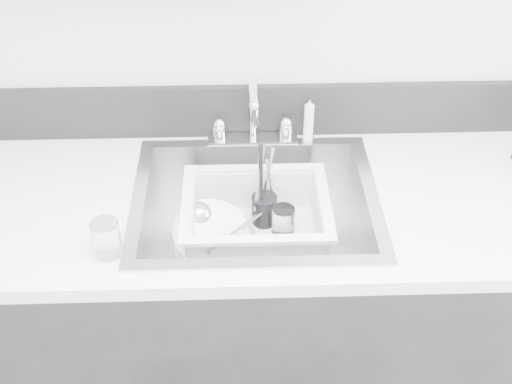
{
  "coord_description": "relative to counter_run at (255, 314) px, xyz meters",
  "views": [
    {
      "loc": [
        -0.04,
        -0.09,
        1.98
      ],
      "look_at": [
        0.0,
        1.14,
        0.98
      ],
      "focal_mm": 45.0,
      "sensor_mm": 36.0,
      "label": 1
    }
  ],
  "objects": [
    {
      "name": "room_shell",
      "position": [
        0.0,
        -0.8,
        1.22
      ],
      "size": [
        3.5,
        3.0,
        2.6
      ],
      "color": "silver",
      "rests_on": "ground"
    },
    {
      "name": "counter_run",
      "position": [
        0.0,
        0.0,
        0.0
      ],
      "size": [
        3.2,
        0.62,
        0.92
      ],
      "color": "black",
      "rests_on": "ground"
    },
    {
      "name": "backsplash",
      "position": [
        0.0,
        0.3,
        0.54
      ],
      "size": [
        3.2,
        0.02,
        0.16
      ],
      "primitive_type": "cube",
      "color": "black",
      "rests_on": "counter_run"
    },
    {
      "name": "sink",
      "position": [
        0.0,
        0.0,
        0.37
      ],
      "size": [
        0.64,
        0.52,
        0.2
      ],
      "primitive_type": null,
      "color": "silver",
      "rests_on": "counter_run"
    },
    {
      "name": "faucet",
      "position": [
        0.0,
        0.25,
        0.52
      ],
      "size": [
        0.26,
        0.18,
        0.23
      ],
      "color": "silver",
      "rests_on": "counter_run"
    },
    {
      "name": "side_sprayer",
      "position": [
        0.16,
        0.25,
        0.53
      ],
      "size": [
        0.03,
        0.03,
        0.14
      ],
      "primitive_type": "cylinder",
      "color": "silver",
      "rests_on": "counter_run"
    },
    {
      "name": "wash_tub",
      "position": [
        0.0,
        0.01,
        0.37
      ],
      "size": [
        0.39,
        0.32,
        0.15
      ],
      "primitive_type": null,
      "rotation": [
        0.0,
        0.0,
        -0.01
      ],
      "color": "silver",
      "rests_on": "sink"
    },
    {
      "name": "plate_stack",
      "position": [
        -0.11,
        -0.02,
        0.33
      ],
      "size": [
        0.25,
        0.24,
        0.1
      ],
      "rotation": [
        0.0,
        0.0,
        0.06
      ],
      "color": "white",
      "rests_on": "wash_tub"
    },
    {
      "name": "utensil_cup",
      "position": [
        0.03,
        0.08,
        0.36
      ],
      "size": [
        0.07,
        0.07,
        0.24
      ],
      "rotation": [
        0.0,
        0.0,
        0.13
      ],
      "color": "black",
      "rests_on": "wash_tub"
    },
    {
      "name": "ladle",
      "position": [
        -0.09,
        -0.01,
        0.35
      ],
      "size": [
        0.32,
        0.26,
        0.09
      ],
      "primitive_type": null,
      "rotation": [
        0.0,
        0.0,
        -0.59
      ],
      "color": "silver",
      "rests_on": "wash_tub"
    },
    {
      "name": "tumbler_in_tub",
      "position": [
        0.08,
        0.02,
        0.35
      ],
      "size": [
        0.08,
        0.08,
        0.09
      ],
      "primitive_type": "cylinder",
      "rotation": [
        0.0,
        0.0,
        0.3
      ],
      "color": "white",
      "rests_on": "wash_tub"
    },
    {
      "name": "tumbler_counter",
      "position": [
        -0.35,
        -0.19,
        0.51
      ],
      "size": [
        0.09,
        0.09,
        0.09
      ],
      "primitive_type": "cylinder",
      "rotation": [
        0.0,
        0.0,
        -0.41
      ],
      "color": "white",
      "rests_on": "counter_run"
    },
    {
      "name": "bowl_small",
      "position": [
        0.08,
        -0.08,
        0.33
      ],
      "size": [
        0.13,
        0.13,
        0.04
      ],
      "primitive_type": "imported",
      "rotation": [
        0.0,
        0.0,
        -0.09
      ],
      "color": "white",
      "rests_on": "wash_tub"
    }
  ]
}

